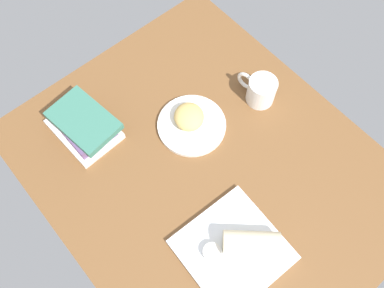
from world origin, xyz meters
TOP-DOWN VIEW (x-y plane):
  - dining_table at (0.00, 0.00)cm, footprint 110.00×90.00cm
  - round_plate at (13.22, -5.51)cm, footprint 21.39×21.39cm
  - scone_pastry at (14.72, -5.70)cm, footprint 13.39×13.19cm
  - square_plate at (-23.17, 11.11)cm, footprint 27.13×27.13cm
  - sauce_cup at (-20.22, 16.15)cm, footprint 4.97×4.97cm
  - breakfast_wrap at (-25.53, 7.09)cm, footprint 14.99×15.44cm
  - book_stack at (33.30, 20.48)cm, footprint 22.68×16.84cm
  - coffee_mug at (7.00, -28.72)cm, footprint 13.76×9.00cm

SIDE VIEW (x-z plane):
  - dining_table at x=0.00cm, z-range 0.00..4.00cm
  - round_plate at x=13.22cm, z-range 4.00..5.40cm
  - square_plate at x=-23.17cm, z-range 4.00..5.60cm
  - sauce_cup at x=-20.22cm, z-range 5.69..7.88cm
  - scone_pastry at x=14.72cm, z-range 5.40..10.16cm
  - book_stack at x=33.30cm, z-range 3.84..12.23cm
  - coffee_mug at x=7.00cm, z-range 4.11..13.11cm
  - breakfast_wrap at x=-25.53cm, z-range 5.60..12.15cm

